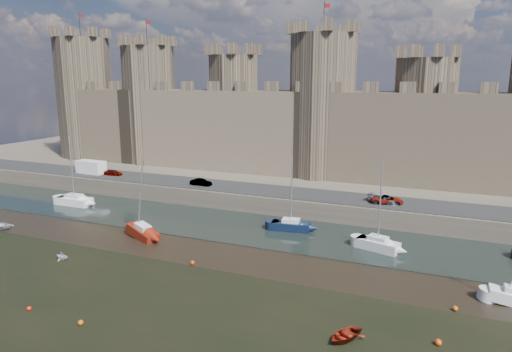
% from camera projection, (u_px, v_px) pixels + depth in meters
% --- Properties ---
extents(ground, '(160.00, 160.00, 0.00)m').
position_uv_depth(ground, '(133.00, 320.00, 35.69)').
color(ground, black).
rests_on(ground, ground).
extents(water_channel, '(160.00, 12.00, 0.08)m').
position_uv_depth(water_channel, '(253.00, 229.00, 57.32)').
color(water_channel, black).
rests_on(water_channel, ground).
extents(quay, '(160.00, 60.00, 2.50)m').
position_uv_depth(quay, '(325.00, 168.00, 89.53)').
color(quay, '#4C443A').
rests_on(quay, ground).
extents(road, '(160.00, 7.00, 0.10)m').
position_uv_depth(road, '(280.00, 192.00, 65.82)').
color(road, black).
rests_on(road, quay).
extents(castle, '(108.50, 11.00, 29.00)m').
position_uv_depth(castle, '(306.00, 120.00, 76.78)').
color(castle, '#42382B').
rests_on(castle, quay).
extents(car_0, '(3.22, 1.43, 1.08)m').
position_uv_depth(car_0, '(113.00, 173.00, 76.75)').
color(car_0, gray).
rests_on(car_0, quay).
extents(car_1, '(3.35, 1.17, 1.10)m').
position_uv_depth(car_1, '(201.00, 182.00, 69.41)').
color(car_1, gray).
rests_on(car_1, quay).
extents(car_2, '(4.25, 2.55, 1.15)m').
position_uv_depth(car_2, '(383.00, 199.00, 59.64)').
color(car_2, gray).
rests_on(car_2, quay).
extents(car_3, '(4.40, 2.62, 1.14)m').
position_uv_depth(car_3, '(387.00, 200.00, 59.35)').
color(car_3, gray).
rests_on(car_3, quay).
extents(van, '(5.28, 2.32, 2.26)m').
position_uv_depth(van, '(91.00, 167.00, 78.14)').
color(van, white).
rests_on(van, quay).
extents(sailboat_0, '(5.50, 2.23, 10.22)m').
position_uv_depth(sailboat_0, '(74.00, 200.00, 67.90)').
color(sailboat_0, white).
rests_on(sailboat_0, ground).
extents(sailboat_1, '(4.94, 2.44, 9.49)m').
position_uv_depth(sailboat_1, '(291.00, 225.00, 56.44)').
color(sailboat_1, black).
rests_on(sailboat_1, ground).
extents(sailboat_2, '(4.94, 3.04, 9.98)m').
position_uv_depth(sailboat_2, '(378.00, 244.00, 49.98)').
color(sailboat_2, silver).
rests_on(sailboat_2, ground).
extents(sailboat_4, '(4.91, 3.37, 10.70)m').
position_uv_depth(sailboat_4, '(143.00, 232.00, 53.90)').
color(sailboat_4, maroon).
rests_on(sailboat_4, ground).
extents(dinghy_3, '(1.53, 1.33, 0.80)m').
position_uv_depth(dinghy_3, '(62.00, 256.00, 47.50)').
color(dinghy_3, silver).
rests_on(dinghy_3, ground).
extents(dinghy_4, '(3.25, 3.65, 0.62)m').
position_uv_depth(dinghy_4, '(345.00, 336.00, 32.95)').
color(dinghy_4, maroon).
rests_on(dinghy_4, ground).
extents(buoy_1, '(0.48, 0.48, 0.48)m').
position_uv_depth(buoy_1, '(192.00, 263.00, 46.18)').
color(buoy_1, red).
rests_on(buoy_1, ground).
extents(buoy_2, '(0.42, 0.42, 0.42)m').
position_uv_depth(buoy_2, '(81.00, 323.00, 34.90)').
color(buoy_2, '#D04D09').
rests_on(buoy_2, ground).
extents(buoy_3, '(0.42, 0.42, 0.42)m').
position_uv_depth(buoy_3, '(455.00, 308.00, 37.06)').
color(buoy_3, '#D76009').
rests_on(buoy_3, ground).
extents(buoy_4, '(0.38, 0.38, 0.38)m').
position_uv_depth(buoy_4, '(29.00, 309.00, 37.08)').
color(buoy_4, red).
rests_on(buoy_4, ground).
extents(buoy_5, '(0.48, 0.48, 0.48)m').
position_uv_depth(buoy_5, '(438.00, 342.00, 32.24)').
color(buoy_5, '#FC3E0B').
rests_on(buoy_5, ground).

